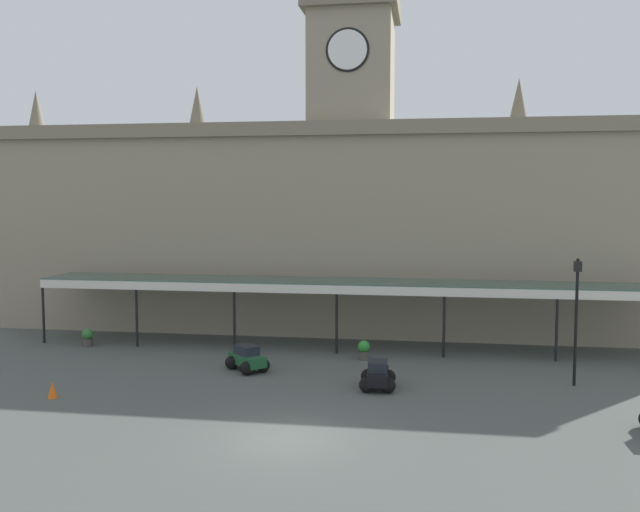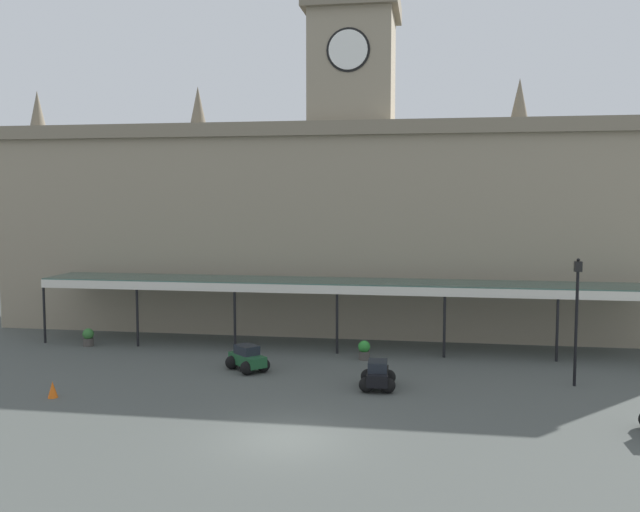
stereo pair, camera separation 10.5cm
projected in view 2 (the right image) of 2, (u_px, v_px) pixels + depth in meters
name	position (u px, v px, depth m)	size (l,w,h in m)	color
ground_plane	(286.00, 438.00, 23.03)	(140.00, 140.00, 0.00)	#4B4F4B
station_building	(352.00, 220.00, 41.66)	(42.96, 6.66, 19.74)	gray
entrance_canopy	(340.00, 284.00, 36.48)	(32.85, 3.26, 3.62)	#38564C
car_green_sedan	(247.00, 360.00, 31.99)	(2.22, 2.21, 1.19)	#1E512D
car_black_sedan	(378.00, 377.00, 29.02)	(1.57, 2.08, 1.19)	black
victorian_lamppost	(577.00, 308.00, 29.14)	(0.30, 0.30, 5.50)	black
traffic_cone	(53.00, 390.00, 27.67)	(0.40, 0.40, 0.67)	orange
planter_by_canopy	(364.00, 350.00, 34.12)	(0.60, 0.60, 0.96)	#47423D
planter_near_kerb	(88.00, 337.00, 37.28)	(0.60, 0.60, 0.96)	#47423D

